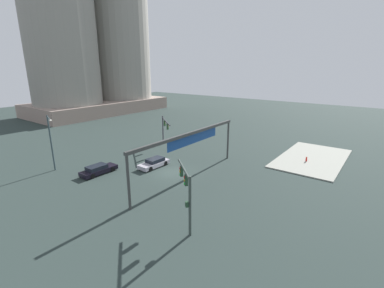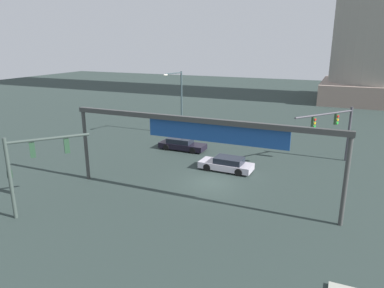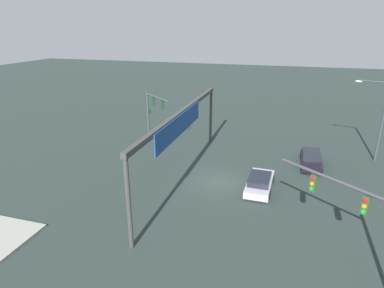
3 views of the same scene
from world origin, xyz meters
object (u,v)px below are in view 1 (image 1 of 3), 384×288
(streetlamp_curved_arm, at_px, (51,139))
(fire_hydrant_on_curb, at_px, (306,159))
(traffic_signal_opposite_side, at_px, (187,189))
(sedan_car_waiting_far, at_px, (98,170))
(traffic_signal_near_corner, at_px, (165,126))
(sedan_car_approaching, at_px, (154,163))

(streetlamp_curved_arm, height_order, fire_hydrant_on_curb, streetlamp_curved_arm)
(traffic_signal_opposite_side, bearing_deg, streetlamp_curved_arm, 40.78)
(traffic_signal_opposite_side, xyz_separation_m, sedan_car_waiting_far, (2.62, 16.65, -3.06))
(traffic_signal_near_corner, xyz_separation_m, fire_hydrant_on_curb, (6.42, -21.93, -3.20))
(sedan_car_approaching, bearing_deg, fire_hydrant_on_curb, 133.40)
(sedan_car_approaching, bearing_deg, traffic_signal_near_corner, -144.74)
(streetlamp_curved_arm, bearing_deg, fire_hydrant_on_curb, 60.91)
(sedan_car_waiting_far, bearing_deg, traffic_signal_opposite_side, -98.95)
(traffic_signal_opposite_side, xyz_separation_m, fire_hydrant_on_curb, (23.46, -3.87, -3.14))
(traffic_signal_opposite_side, distance_m, sedan_car_approaching, 15.70)
(streetlamp_curved_arm, bearing_deg, sedan_car_approaching, 62.13)
(traffic_signal_near_corner, distance_m, sedan_car_waiting_far, 14.81)
(traffic_signal_near_corner, xyz_separation_m, streetlamp_curved_arm, (-17.28, 4.10, 0.75))
(traffic_signal_near_corner, bearing_deg, traffic_signal_opposite_side, -5.62)
(traffic_signal_opposite_side, relative_size, sedan_car_waiting_far, 1.09)
(sedan_car_approaching, distance_m, sedan_car_waiting_far, 7.38)
(traffic_signal_near_corner, bearing_deg, sedan_car_approaching, -18.85)
(traffic_signal_opposite_side, height_order, streetlamp_curved_arm, streetlamp_curved_arm)
(fire_hydrant_on_curb, bearing_deg, traffic_signal_opposite_side, 170.64)
(traffic_signal_near_corner, bearing_deg, fire_hydrant_on_curb, 54.01)
(traffic_signal_near_corner, distance_m, fire_hydrant_on_curb, 23.08)
(streetlamp_curved_arm, distance_m, fire_hydrant_on_curb, 35.43)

